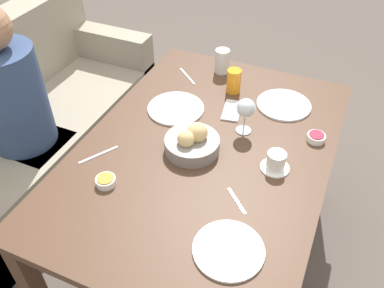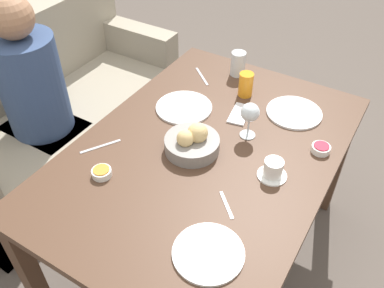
{
  "view_description": "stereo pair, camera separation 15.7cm",
  "coord_description": "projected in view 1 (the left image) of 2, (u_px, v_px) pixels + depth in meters",
  "views": [
    {
      "loc": [
        -1.11,
        -0.43,
        1.79
      ],
      "look_at": [
        -0.03,
        0.04,
        0.75
      ],
      "focal_mm": 38.0,
      "sensor_mm": 36.0,
      "label": 1
    },
    {
      "loc": [
        -1.04,
        -0.57,
        1.79
      ],
      "look_at": [
        -0.03,
        0.04,
        0.75
      ],
      "focal_mm": 38.0,
      "sensor_mm": 36.0,
      "label": 2
    }
  ],
  "objects": [
    {
      "name": "plate_far_center",
      "position": [
        176.0,
        108.0,
        1.79
      ],
      "size": [
        0.25,
        0.25,
        0.01
      ],
      "color": "white",
      "rests_on": "dining_table"
    },
    {
      "name": "knife_silver",
      "position": [
        187.0,
        76.0,
        2.0
      ],
      "size": [
        0.12,
        0.13,
        0.0
      ],
      "color": "#B7B7BC",
      "rests_on": "dining_table"
    },
    {
      "name": "coffee_cup",
      "position": [
        276.0,
        163.0,
        1.49
      ],
      "size": [
        0.11,
        0.11,
        0.07
      ],
      "color": "white",
      "rests_on": "dining_table"
    },
    {
      "name": "jam_bowl_berry",
      "position": [
        316.0,
        137.0,
        1.63
      ],
      "size": [
        0.07,
        0.07,
        0.03
      ],
      "color": "white",
      "rests_on": "dining_table"
    },
    {
      "name": "juice_glass",
      "position": [
        234.0,
        81.0,
        1.86
      ],
      "size": [
        0.07,
        0.07,
        0.11
      ],
      "color": "orange",
      "rests_on": "dining_table"
    },
    {
      "name": "dining_table",
      "position": [
        205.0,
        164.0,
        1.66
      ],
      "size": [
        1.37,
        0.95,
        0.72
      ],
      "color": "#4C3323",
      "rests_on": "ground_plane"
    },
    {
      "name": "bread_basket",
      "position": [
        192.0,
        142.0,
        1.57
      ],
      "size": [
        0.22,
        0.22,
        0.12
      ],
      "color": "gray",
      "rests_on": "dining_table"
    },
    {
      "name": "water_tumbler",
      "position": [
        222.0,
        61.0,
        1.99
      ],
      "size": [
        0.07,
        0.07,
        0.12
      ],
      "color": "silver",
      "rests_on": "dining_table"
    },
    {
      "name": "plate_near_left",
      "position": [
        229.0,
        250.0,
        1.25
      ],
      "size": [
        0.22,
        0.22,
        0.01
      ],
      "color": "white",
      "rests_on": "dining_table"
    },
    {
      "name": "spoon_coffee",
      "position": [
        237.0,
        201.0,
        1.4
      ],
      "size": [
        0.09,
        0.1,
        0.0
      ],
      "color": "#B7B7BC",
      "rests_on": "dining_table"
    },
    {
      "name": "seated_person",
      "position": [
        23.0,
        129.0,
        2.06
      ],
      "size": [
        0.32,
        0.42,
        1.13
      ],
      "color": "#23232D",
      "rests_on": "ground_plane"
    },
    {
      "name": "cell_phone",
      "position": [
        232.0,
        110.0,
        1.78
      ],
      "size": [
        0.16,
        0.1,
        0.01
      ],
      "color": "silver",
      "rests_on": "dining_table"
    },
    {
      "name": "jam_bowl_honey",
      "position": [
        106.0,
        181.0,
        1.45
      ],
      "size": [
        0.07,
        0.07,
        0.03
      ],
      "color": "white",
      "rests_on": "dining_table"
    },
    {
      "name": "wine_glass",
      "position": [
        246.0,
        109.0,
        1.61
      ],
      "size": [
        0.08,
        0.08,
        0.16
      ],
      "color": "silver",
      "rests_on": "dining_table"
    },
    {
      "name": "ground_plane",
      "position": [
        202.0,
        252.0,
        2.08
      ],
      "size": [
        10.0,
        10.0,
        0.0
      ],
      "primitive_type": "plane",
      "color": "#564C44"
    },
    {
      "name": "couch",
      "position": [
        32.0,
        127.0,
        2.35
      ],
      "size": [
        1.56,
        0.7,
        0.86
      ],
      "color": "#9E937F",
      "rests_on": "ground_plane"
    },
    {
      "name": "plate_near_right",
      "position": [
        284.0,
        105.0,
        1.81
      ],
      "size": [
        0.24,
        0.24,
        0.01
      ],
      "color": "white",
      "rests_on": "dining_table"
    },
    {
      "name": "fork_silver",
      "position": [
        99.0,
        155.0,
        1.57
      ],
      "size": [
        0.15,
        0.1,
        0.0
      ],
      "color": "#B7B7BC",
      "rests_on": "dining_table"
    }
  ]
}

